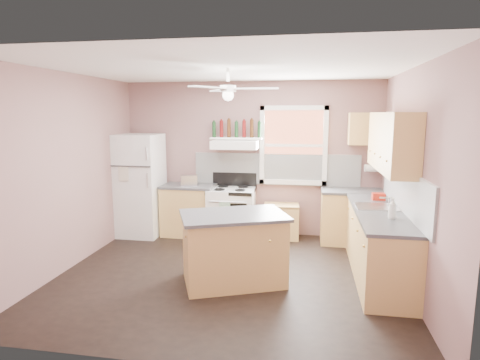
% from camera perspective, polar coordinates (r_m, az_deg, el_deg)
% --- Properties ---
extents(floor, '(4.50, 4.50, 0.00)m').
position_cam_1_polar(floor, '(5.54, -1.59, -13.35)').
color(floor, black).
rests_on(floor, ground).
extents(ceiling, '(4.50, 4.50, 0.00)m').
position_cam_1_polar(ceiling, '(5.14, -1.73, 15.64)').
color(ceiling, white).
rests_on(ceiling, ground).
extents(wall_back, '(4.50, 0.05, 2.70)m').
position_cam_1_polar(wall_back, '(7.15, 1.54, 3.05)').
color(wall_back, '#825E5B').
rests_on(wall_back, ground).
extents(wall_right, '(0.05, 4.00, 2.70)m').
position_cam_1_polar(wall_right, '(5.23, 23.62, -0.11)').
color(wall_right, '#825E5B').
rests_on(wall_right, ground).
extents(wall_left, '(0.05, 4.00, 2.70)m').
position_cam_1_polar(wall_left, '(6.04, -23.33, 1.10)').
color(wall_left, '#825E5B').
rests_on(wall_left, ground).
extents(backsplash_back, '(2.90, 0.03, 0.55)m').
position_cam_1_polar(backsplash_back, '(7.08, 5.10, 1.53)').
color(backsplash_back, white).
rests_on(backsplash_back, wall_back).
extents(backsplash_right, '(0.03, 2.60, 0.55)m').
position_cam_1_polar(backsplash_right, '(5.53, 22.36, -1.38)').
color(backsplash_right, white).
rests_on(backsplash_right, wall_right).
extents(window_view, '(1.00, 0.02, 1.20)m').
position_cam_1_polar(window_view, '(7.01, 7.60, 4.90)').
color(window_view, brown).
rests_on(window_view, wall_back).
extents(window_frame, '(1.16, 0.07, 1.36)m').
position_cam_1_polar(window_frame, '(6.99, 7.59, 4.88)').
color(window_frame, white).
rests_on(window_frame, wall_back).
extents(refrigerator, '(0.76, 0.74, 1.79)m').
position_cam_1_polar(refrigerator, '(7.30, -14.14, -0.70)').
color(refrigerator, white).
rests_on(refrigerator, floor).
extents(base_cabinet_left, '(0.90, 0.60, 0.86)m').
position_cam_1_polar(base_cabinet_left, '(7.22, -7.24, -4.37)').
color(base_cabinet_left, tan).
rests_on(base_cabinet_left, floor).
extents(counter_left, '(0.92, 0.62, 0.04)m').
position_cam_1_polar(counter_left, '(7.13, -7.31, -0.86)').
color(counter_left, '#3C3C3E').
rests_on(counter_left, base_cabinet_left).
extents(toaster, '(0.32, 0.24, 0.18)m').
position_cam_1_polar(toaster, '(7.07, -7.27, -0.04)').
color(toaster, silver).
rests_on(toaster, counter_left).
extents(stove, '(0.82, 0.67, 0.86)m').
position_cam_1_polar(stove, '(7.02, -1.20, -4.70)').
color(stove, white).
rests_on(stove, floor).
extents(range_hood, '(0.78, 0.50, 0.14)m').
position_cam_1_polar(range_hood, '(6.89, -0.67, 5.07)').
color(range_hood, white).
rests_on(range_hood, wall_back).
extents(bottle_shelf, '(0.90, 0.26, 0.03)m').
position_cam_1_polar(bottle_shelf, '(7.00, -0.50, 5.96)').
color(bottle_shelf, white).
rests_on(bottle_shelf, range_hood).
extents(cart, '(0.62, 0.44, 0.59)m').
position_cam_1_polar(cart, '(7.02, 5.88, -5.88)').
color(cart, tan).
rests_on(cart, floor).
extents(base_cabinet_corner, '(1.00, 0.60, 0.86)m').
position_cam_1_polar(base_cabinet_corner, '(6.96, 15.58, -5.18)').
color(base_cabinet_corner, tan).
rests_on(base_cabinet_corner, floor).
extents(base_cabinet_right, '(0.60, 2.20, 0.86)m').
position_cam_1_polar(base_cabinet_right, '(5.66, 19.04, -8.75)').
color(base_cabinet_right, tan).
rests_on(base_cabinet_right, floor).
extents(counter_corner, '(1.02, 0.62, 0.04)m').
position_cam_1_polar(counter_corner, '(6.87, 15.75, -1.54)').
color(counter_corner, '#3C3C3E').
rests_on(counter_corner, base_cabinet_corner).
extents(counter_right, '(0.62, 2.22, 0.04)m').
position_cam_1_polar(counter_right, '(5.53, 19.19, -4.31)').
color(counter_right, '#3C3C3E').
rests_on(counter_right, base_cabinet_right).
extents(sink, '(0.55, 0.45, 0.03)m').
position_cam_1_polar(sink, '(5.72, 18.87, -3.69)').
color(sink, silver).
rests_on(sink, counter_right).
extents(faucet, '(0.03, 0.03, 0.14)m').
position_cam_1_polar(faucet, '(5.74, 20.49, -2.99)').
color(faucet, silver).
rests_on(faucet, sink).
extents(upper_cabinet_right, '(0.33, 1.80, 0.76)m').
position_cam_1_polar(upper_cabinet_right, '(5.62, 20.77, 5.11)').
color(upper_cabinet_right, tan).
rests_on(upper_cabinet_right, wall_right).
extents(upper_cabinet_corner, '(0.60, 0.33, 0.52)m').
position_cam_1_polar(upper_cabinet_corner, '(6.91, 17.68, 6.96)').
color(upper_cabinet_corner, tan).
rests_on(upper_cabinet_corner, wall_back).
extents(paper_towel, '(0.26, 0.12, 0.12)m').
position_cam_1_polar(paper_towel, '(7.01, 18.35, 1.62)').
color(paper_towel, white).
rests_on(paper_towel, wall_back).
extents(island, '(1.43, 1.18, 0.86)m').
position_cam_1_polar(island, '(5.18, -0.90, -9.89)').
color(island, tan).
rests_on(island, floor).
extents(island_top, '(1.52, 1.28, 0.04)m').
position_cam_1_polar(island_top, '(5.05, -0.91, -5.06)').
color(island_top, '#3C3C3E').
rests_on(island_top, island).
extents(ceiling_fan_hub, '(0.20, 0.20, 0.08)m').
position_cam_1_polar(ceiling_fan_hub, '(5.12, -1.71, 12.85)').
color(ceiling_fan_hub, white).
rests_on(ceiling_fan_hub, ceiling).
extents(soap_bottle, '(0.13, 0.13, 0.25)m').
position_cam_1_polar(soap_bottle, '(5.13, 20.86, -3.78)').
color(soap_bottle, silver).
rests_on(soap_bottle, counter_right).
extents(red_caddy, '(0.18, 0.13, 0.10)m').
position_cam_1_polar(red_caddy, '(6.18, 19.11, -2.24)').
color(red_caddy, '#B31F0F').
rests_on(red_caddy, counter_right).
extents(wine_bottles, '(0.86, 0.06, 0.31)m').
position_cam_1_polar(wine_bottles, '(6.99, -0.49, 7.26)').
color(wine_bottles, '#143819').
rests_on(wine_bottles, bottle_shelf).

